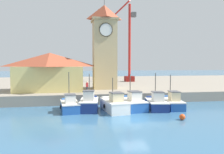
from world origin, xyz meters
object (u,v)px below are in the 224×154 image
at_px(dock_worker_near_tower, 87,87).
at_px(fishing_boat_left_inner, 114,104).
at_px(warehouse_left, 50,71).
at_px(mooring_buoy, 182,117).
at_px(fishing_boat_mid_left, 132,103).
at_px(fishing_boat_center, 156,103).
at_px(fishing_boat_far_left, 70,105).
at_px(fishing_boat_mid_right, 172,102).
at_px(port_crane_near, 129,51).
at_px(fishing_boat_left_outer, 89,103).
at_px(clock_tower, 104,45).

bearing_deg(dock_worker_near_tower, fishing_boat_left_inner, -63.95).
height_order(warehouse_left, mooring_buoy, warehouse_left).
xyz_separation_m(fishing_boat_mid_left, mooring_buoy, (3.47, -5.62, -0.47)).
xyz_separation_m(warehouse_left, mooring_buoy, (13.80, -14.37, -3.96)).
bearing_deg(fishing_boat_center, fishing_boat_left_inner, -175.35).
distance_m(fishing_boat_far_left, fishing_boat_center, 10.15).
distance_m(fishing_boat_center, mooring_buoy, 5.34).
relative_size(fishing_boat_left_inner, fishing_boat_mid_right, 0.96).
height_order(port_crane_near, mooring_buoy, port_crane_near).
bearing_deg(fishing_boat_far_left, port_crane_near, 61.70).
bearing_deg(fishing_boat_left_outer, fishing_boat_center, -3.99).
height_order(fishing_boat_mid_right, clock_tower, clock_tower).
bearing_deg(warehouse_left, dock_worker_near_tower, -35.81).
xyz_separation_m(warehouse_left, dock_worker_near_tower, (5.29, -3.82, -2.04)).
bearing_deg(fishing_boat_left_inner, fishing_boat_center, 4.65).
relative_size(fishing_boat_left_inner, clock_tower, 0.34).
bearing_deg(fishing_boat_far_left, fishing_boat_center, -2.72).
relative_size(warehouse_left, mooring_buoy, 17.35).
distance_m(fishing_boat_left_outer, fishing_boat_center, 7.95).
height_order(fishing_boat_left_outer, clock_tower, clock_tower).
bearing_deg(fishing_boat_far_left, fishing_boat_mid_left, -1.20).
distance_m(fishing_boat_far_left, fishing_boat_mid_right, 12.24).
bearing_deg(fishing_boat_far_left, fishing_boat_left_outer, 1.84).
distance_m(fishing_boat_left_inner, clock_tower, 13.19).
xyz_separation_m(fishing_boat_left_outer, warehouse_left, (-5.28, 8.53, 3.44)).
height_order(fishing_boat_far_left, dock_worker_near_tower, fishing_boat_far_left).
bearing_deg(clock_tower, fishing_boat_center, -64.96).
xyz_separation_m(fishing_boat_left_outer, fishing_boat_mid_left, (5.05, -0.22, -0.05)).
distance_m(fishing_boat_left_inner, fishing_boat_mid_right, 7.28).
xyz_separation_m(fishing_boat_center, dock_worker_near_tower, (-7.91, 5.26, 1.49)).
relative_size(fishing_boat_mid_right, port_crane_near, 0.29).
xyz_separation_m(clock_tower, mooring_buoy, (5.45, -15.69, -8.04)).
bearing_deg(mooring_buoy, port_crane_near, 86.51).
bearing_deg(fishing_boat_mid_left, port_crane_near, 77.36).
bearing_deg(warehouse_left, clock_tower, 8.99).
xyz_separation_m(fishing_boat_center, warehouse_left, (-13.21, 9.08, 3.53)).
bearing_deg(fishing_boat_left_outer, mooring_buoy, -34.44).
bearing_deg(fishing_boat_center, fishing_boat_left_outer, 176.01).
bearing_deg(dock_worker_near_tower, port_crane_near, 60.86).
distance_m(fishing_boat_mid_left, warehouse_left, 13.98).
bearing_deg(fishing_boat_left_inner, mooring_buoy, -40.36).
bearing_deg(fishing_boat_mid_right, fishing_boat_center, -171.78).
height_order(fishing_boat_mid_left, fishing_boat_center, fishing_boat_center).
height_order(fishing_boat_center, mooring_buoy, fishing_boat_center).
height_order(fishing_boat_left_outer, mooring_buoy, fishing_boat_left_outer).
bearing_deg(fishing_boat_center, fishing_boat_mid_left, 173.47).
relative_size(clock_tower, mooring_buoy, 26.00).
distance_m(port_crane_near, dock_worker_near_tower, 21.96).
bearing_deg(warehouse_left, fishing_boat_mid_left, -40.26).
xyz_separation_m(fishing_boat_left_outer, clock_tower, (3.07, 9.85, 7.52)).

